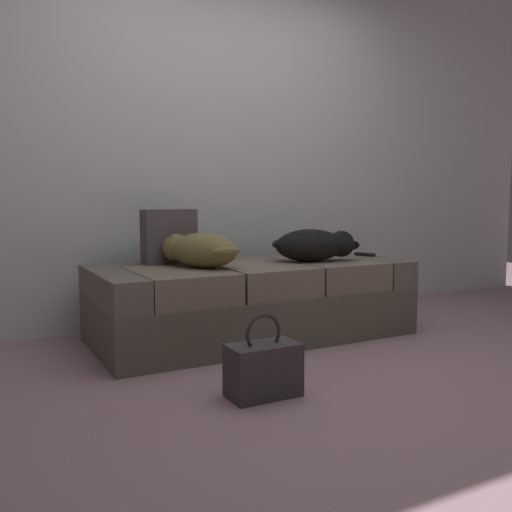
{
  "coord_description": "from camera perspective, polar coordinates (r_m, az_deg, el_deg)",
  "views": [
    {
      "loc": [
        -1.63,
        -2.06,
        0.89
      ],
      "look_at": [
        0.0,
        0.99,
        0.52
      ],
      "focal_mm": 39.1,
      "sensor_mm": 36.0,
      "label": 1
    }
  ],
  "objects": [
    {
      "name": "dog_dark",
      "position": [
        3.63,
        6.1,
        1.12
      ],
      "size": [
        0.61,
        0.36,
        0.21
      ],
      "color": "black",
      "rests_on": "couch"
    },
    {
      "name": "couch",
      "position": [
        3.56,
        -0.39,
        -4.56
      ],
      "size": [
        1.97,
        0.88,
        0.47
      ],
      "color": "#595548",
      "rests_on": "ground"
    },
    {
      "name": "back_wall",
      "position": [
        4.12,
        -4.72,
        13.13
      ],
      "size": [
        6.4,
        0.1,
        2.8
      ],
      "primitive_type": "cube",
      "color": "silver",
      "rests_on": "ground"
    },
    {
      "name": "ground_plane",
      "position": [
        2.77,
        9.95,
        -12.79
      ],
      "size": [
        10.0,
        10.0,
        0.0
      ],
      "primitive_type": "plane",
      "color": "#A57D8B"
    },
    {
      "name": "dog_tan",
      "position": [
        3.33,
        -5.87,
        0.65
      ],
      "size": [
        0.44,
        0.57,
        0.21
      ],
      "color": "olive",
      "rests_on": "couch"
    },
    {
      "name": "handbag",
      "position": [
        2.54,
        0.75,
        -11.48
      ],
      "size": [
        0.32,
        0.18,
        0.38
      ],
      "color": "#3C373D",
      "rests_on": "ground"
    },
    {
      "name": "tv_remote",
      "position": [
        4.02,
        11.08,
        0.15
      ],
      "size": [
        0.08,
        0.16,
        0.02
      ],
      "primitive_type": "cube",
      "rotation": [
        0.0,
        0.0,
        0.29
      ],
      "color": "black",
      "rests_on": "couch"
    },
    {
      "name": "throw_pillow",
      "position": [
        3.54,
        -8.88,
        1.99
      ],
      "size": [
        0.35,
        0.14,
        0.34
      ],
      "primitive_type": "cube",
      "rotation": [
        0.0,
        0.0,
        0.07
      ],
      "color": "#4F474D",
      "rests_on": "couch"
    }
  ]
}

